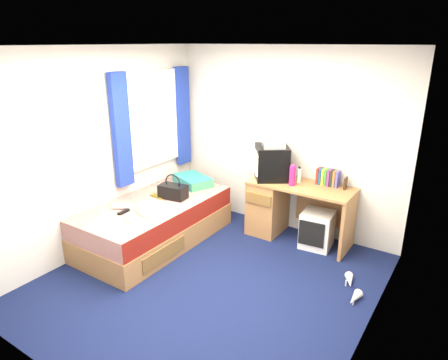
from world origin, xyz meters
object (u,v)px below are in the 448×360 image
Objects in this scene: colour_swatch_fan at (128,219)px; white_heels at (352,289)px; bed at (155,222)px; aerosol_can at (299,175)px; crt_tv at (271,162)px; pink_water_bottle at (292,176)px; remote_control at (124,212)px; towel at (152,209)px; handbag at (173,191)px; magazine at (164,194)px; vcr at (272,143)px; picture_frame at (346,183)px; pillow at (193,181)px; water_bottle at (122,206)px; desk at (280,205)px; storage_cube at (317,229)px.

colour_swatch_fan is 2.52m from white_heels.
aerosol_can reaches higher than bed.
crt_tv is 2.65× the size of colour_swatch_fan.
pink_water_bottle is 2.07m from remote_control.
handbag is at bearing 101.77° from towel.
magazine is (-1.50, -0.88, -0.29)m from aerosol_can.
vcr is 2.00m from colour_swatch_fan.
crt_tv is at bearing 36.11° from magazine.
picture_frame is at bearing 115.19° from white_heels.
pillow reaches higher than magazine.
remote_control is at bearing 149.33° from colour_swatch_fan.
pink_water_bottle reaches higher than water_bottle.
bed is 2.40m from picture_frame.
picture_frame is (1.99, 0.45, 0.22)m from pillow.
crt_tv is 1.15× the size of white_heels.
desk is 5.41× the size of pink_water_bottle.
desk is 3.49× the size of handbag.
magazine reaches higher than bed.
desk reaches higher than remote_control.
aerosol_can is 1.54m from white_heels.
aerosol_can reaches higher than water_bottle.
pillow is at bearing -109.52° from crt_tv.
desk is 0.89m from picture_frame.
bed is 0.45m from handbag.
storage_cube is 2.36m from remote_control.
aerosol_can is (0.03, 0.15, -0.03)m from pink_water_bottle.
crt_tv is at bearing -171.50° from aerosol_can.
storage_cube is 2.48× the size of aerosol_can.
desk reaches higher than bed.
remote_control is (-0.17, 0.10, 0.00)m from colour_swatch_fan.
bed is 0.61m from colour_swatch_fan.
storage_cube is 2.40m from water_bottle.
magazine is 0.69m from remote_control.
bed is at bearing -121.58° from handbag.
crt_tv is 1.84m from white_heels.
pink_water_bottle is at bearing -26.85° from desk.
bed is 7.14× the size of magazine.
water_bottle is (-0.17, -0.37, 0.31)m from bed.
colour_swatch_fan is at bearing -111.45° from towel.
aerosol_can is at bearing 63.29° from crt_tv.
pink_water_bottle is 0.64× the size of handbag.
pillow is 1.22m from remote_control.
colour_swatch_fan is (-1.66, -1.55, 0.32)m from storage_cube.
vcr reaches higher than white_heels.
desk is 4.24× the size of towel.
towel is (-1.22, -1.39, -0.25)m from aerosol_can.
white_heels is at bearing 14.02° from water_bottle.
pillow is 0.55m from handbag.
bed is 0.52m from remote_control.
aerosol_can is at bearing 80.52° from pink_water_bottle.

